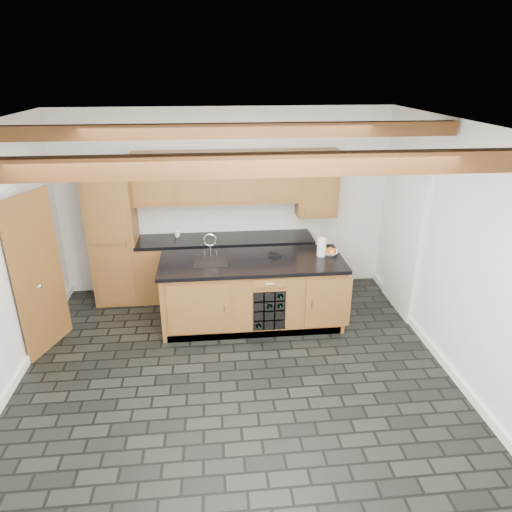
{
  "coord_description": "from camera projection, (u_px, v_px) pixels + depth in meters",
  "views": [
    {
      "loc": [
        -0.2,
        -4.26,
        3.31
      ],
      "look_at": [
        0.3,
        0.8,
        1.2
      ],
      "focal_mm": 32.0,
      "sensor_mm": 36.0,
      "label": 1
    }
  ],
  "objects": [
    {
      "name": "mug",
      "position": [
        177.0,
        234.0,
        6.89
      ],
      "size": [
        0.11,
        0.11,
        0.1
      ],
      "primitive_type": "imported",
      "rotation": [
        0.0,
        0.0,
        0.07
      ],
      "color": "white",
      "rests_on": "back_cabinetry"
    },
    {
      "name": "kitchen_scale",
      "position": [
        275.0,
        253.0,
        6.23
      ],
      "size": [
        0.19,
        0.12,
        0.05
      ],
      "rotation": [
        0.0,
        0.0,
        -0.08
      ],
      "color": "black",
      "rests_on": "island"
    },
    {
      "name": "back_cabinetry",
      "position": [
        202.0,
        235.0,
        6.85
      ],
      "size": [
        3.65,
        0.62,
        2.2
      ],
      "color": "#9E6633",
      "rests_on": "ground"
    },
    {
      "name": "room_shell",
      "position": [
        224.0,
        239.0,
        5.1
      ],
      "size": [
        5.01,
        5.0,
        5.0
      ],
      "color": "white",
      "rests_on": "ground"
    },
    {
      "name": "ground",
      "position": [
        237.0,
        380.0,
        5.21
      ],
      "size": [
        5.0,
        5.0,
        0.0
      ],
      "primitive_type": "plane",
      "color": "black",
      "rests_on": "ground"
    },
    {
      "name": "island",
      "position": [
        253.0,
        292.0,
        6.24
      ],
      "size": [
        2.48,
        0.96,
        0.93
      ],
      "color": "#9E6633",
      "rests_on": "ground"
    },
    {
      "name": "paper_towel",
      "position": [
        322.0,
        247.0,
        6.17
      ],
      "size": [
        0.12,
        0.12,
        0.25
      ],
      "primitive_type": "cylinder",
      "color": "white",
      "rests_on": "island"
    },
    {
      "name": "faucet",
      "position": [
        211.0,
        258.0,
        6.04
      ],
      "size": [
        0.45,
        0.4,
        0.34
      ],
      "color": "black",
      "rests_on": "island"
    },
    {
      "name": "fruit_bowl",
      "position": [
        330.0,
        253.0,
        6.24
      ],
      "size": [
        0.28,
        0.28,
        0.05
      ],
      "primitive_type": "imported",
      "rotation": [
        0.0,
        0.0,
        -0.31
      ],
      "color": "silver",
      "rests_on": "island"
    },
    {
      "name": "fruit_cluster",
      "position": [
        330.0,
        251.0,
        6.23
      ],
      "size": [
        0.16,
        0.17,
        0.07
      ],
      "color": "red",
      "rests_on": "fruit_bowl"
    }
  ]
}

